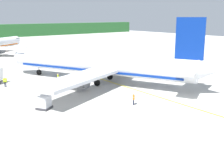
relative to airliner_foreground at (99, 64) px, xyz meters
name	(u,v)px	position (x,y,z in m)	size (l,w,h in m)	color
ground	(51,60)	(4.08, 29.08, -3.49)	(240.00, 320.00, 0.20)	#B7B5AD
airliner_foreground	(99,64)	(0.00, 0.00, 0.00)	(32.79, 38.84, 11.90)	silver
cargo_container_near	(44,102)	(-14.15, -7.16, -2.51)	(2.30, 2.30, 1.86)	#333338
crew_marshaller	(5,81)	(-14.76, 7.39, -2.36)	(0.63, 0.27, 1.74)	#191E33
crew_loader_left	(58,77)	(-6.10, 4.59, -2.40)	(0.38, 0.59, 1.68)	#191E33
crew_loader_right	(134,98)	(-3.84, -13.39, -2.42)	(0.44, 0.54, 1.65)	#191E33
apron_guide_line	(122,85)	(1.65, -4.49, -3.39)	(0.30, 60.00, 0.01)	yellow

